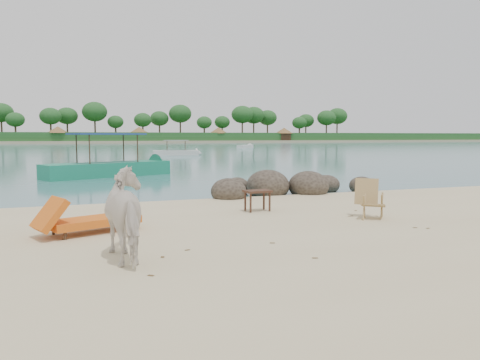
# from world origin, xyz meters

# --- Properties ---
(water) EXTENTS (400.00, 400.00, 0.00)m
(water) POSITION_xyz_m (0.00, 90.00, 0.00)
(water) COLOR #3C6B78
(water) RESTS_ON ground
(far_shore) EXTENTS (420.00, 90.00, 1.40)m
(far_shore) POSITION_xyz_m (0.00, 170.00, 0.00)
(far_shore) COLOR tan
(far_shore) RESTS_ON ground
(far_scenery) EXTENTS (420.00, 18.00, 9.50)m
(far_scenery) POSITION_xyz_m (0.03, 136.70, 3.14)
(far_scenery) COLOR #1E4C1E
(far_scenery) RESTS_ON ground
(boulders) EXTENTS (6.44, 2.98, 1.13)m
(boulders) POSITION_xyz_m (3.33, 6.64, 0.22)
(boulders) COLOR #312820
(boulders) RESTS_ON ground
(cow) EXTENTS (1.05, 1.87, 1.50)m
(cow) POSITION_xyz_m (-2.88, -0.68, 0.75)
(cow) COLOR silver
(cow) RESTS_ON ground
(side_table) EXTENTS (0.73, 0.50, 0.56)m
(side_table) POSITION_xyz_m (0.89, 3.11, 0.28)
(side_table) COLOR #341F14
(side_table) RESTS_ON ground
(lounge_chair) EXTENTS (2.42, 1.57, 0.69)m
(lounge_chair) POSITION_xyz_m (-3.36, 1.72, 0.34)
(lounge_chair) COLOR #DD5A1A
(lounge_chair) RESTS_ON ground
(deck_chair) EXTENTS (0.90, 0.91, 0.96)m
(deck_chair) POSITION_xyz_m (3.14, 1.12, 0.48)
(deck_chair) COLOR #A58452
(deck_chair) RESTS_ON ground
(boat_near) EXTENTS (7.51, 4.55, 3.62)m
(boat_near) POSITION_xyz_m (-2.01, 16.61, 1.81)
(boat_near) COLOR #187F5E
(boat_near) RESTS_ON water
(boat_mid) EXTENTS (5.63, 2.35, 2.68)m
(boat_mid) POSITION_xyz_m (7.00, 41.97, 1.34)
(boat_mid) COLOR silver
(boat_mid) RESTS_ON water
(boat_far) EXTENTS (4.64, 4.75, 0.63)m
(boat_far) POSITION_xyz_m (25.10, 68.90, 0.31)
(boat_far) COLOR silver
(boat_far) RESTS_ON water
(dead_leaves) EXTENTS (7.61, 4.23, 0.00)m
(dead_leaves) POSITION_xyz_m (0.16, 0.26, 0.00)
(dead_leaves) COLOR brown
(dead_leaves) RESTS_ON ground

